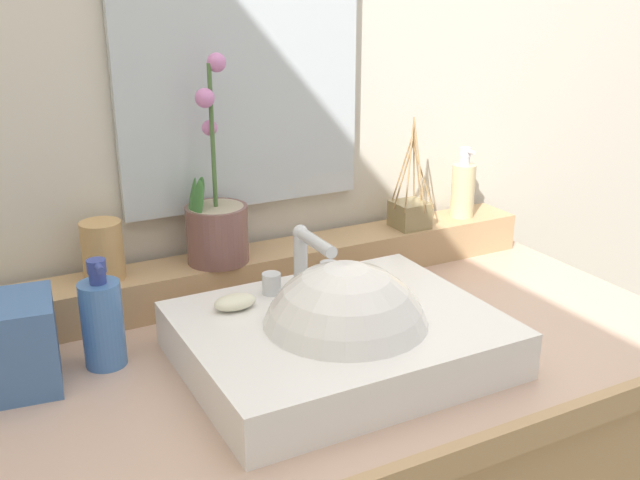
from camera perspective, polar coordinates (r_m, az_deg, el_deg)
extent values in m
cube|color=beige|center=(1.50, -8.75, 13.75)|extent=(2.85, 0.20, 2.63)
cube|color=tan|center=(1.24, -0.74, -9.16)|extent=(1.32, 0.66, 0.04)
cube|color=tan|center=(1.00, 8.35, -17.17)|extent=(1.32, 0.02, 0.04)
cube|color=tan|center=(1.43, -5.60, -2.56)|extent=(1.24, 0.11, 0.08)
cube|color=white|center=(1.18, 1.48, -7.69)|extent=(0.48, 0.39, 0.08)
sphere|color=white|center=(1.16, 1.95, -8.18)|extent=(0.27, 0.27, 0.27)
cylinder|color=silver|center=(1.25, -1.51, -1.58)|extent=(0.02, 0.02, 0.10)
cylinder|color=silver|center=(1.19, -0.35, -0.18)|extent=(0.02, 0.11, 0.02)
sphere|color=silver|center=(1.23, -1.53, 0.59)|extent=(0.03, 0.03, 0.03)
cylinder|color=silver|center=(1.24, -3.78, -3.38)|extent=(0.03, 0.03, 0.04)
cylinder|color=silver|center=(1.29, 0.70, -2.49)|extent=(0.03, 0.03, 0.04)
ellipsoid|color=silver|center=(1.19, -6.59, -4.79)|extent=(0.07, 0.04, 0.02)
cylinder|color=brown|center=(1.37, -7.96, 0.47)|extent=(0.11, 0.11, 0.11)
cylinder|color=tan|center=(1.36, -8.05, 2.36)|extent=(0.10, 0.10, 0.01)
cylinder|color=#476B38|center=(1.32, -8.32, 7.89)|extent=(0.01, 0.01, 0.26)
ellipsoid|color=#387033|center=(1.37, -9.34, 3.42)|extent=(0.04, 0.03, 0.07)
ellipsoid|color=#387033|center=(1.33, -9.44, 2.82)|extent=(0.03, 0.04, 0.08)
ellipsoid|color=#387033|center=(1.34, -9.89, 3.04)|extent=(0.03, 0.03, 0.09)
sphere|color=#C876B3|center=(1.34, -8.54, 8.58)|extent=(0.03, 0.03, 0.03)
sphere|color=#C876B3|center=(1.30, -8.91, 10.80)|extent=(0.03, 0.03, 0.03)
sphere|color=#C876B3|center=(1.31, -8.02, 13.46)|extent=(0.03, 0.03, 0.03)
cylinder|color=beige|center=(1.65, 11.00, 3.77)|extent=(0.05, 0.05, 0.12)
cylinder|color=silver|center=(1.63, 11.15, 6.04)|extent=(0.02, 0.02, 0.02)
cylinder|color=silver|center=(1.63, 11.20, 6.69)|extent=(0.02, 0.02, 0.02)
cylinder|color=silver|center=(1.61, 11.52, 6.72)|extent=(0.01, 0.03, 0.01)
cylinder|color=tan|center=(1.33, -16.47, -0.78)|extent=(0.07, 0.07, 0.10)
cube|color=olive|center=(1.57, 6.96, 1.98)|extent=(0.07, 0.07, 0.06)
cylinder|color=#9E7A4C|center=(1.55, 7.56, 5.58)|extent=(0.03, 0.00, 0.17)
cylinder|color=#9E7A4C|center=(1.56, 7.28, 6.12)|extent=(0.04, 0.04, 0.19)
cylinder|color=#9E7A4C|center=(1.56, 6.53, 5.16)|extent=(0.00, 0.06, 0.13)
cylinder|color=#9E7A4C|center=(1.55, 6.36, 5.43)|extent=(0.03, 0.04, 0.16)
cylinder|color=#9E7A4C|center=(1.53, 6.47, 5.00)|extent=(0.04, 0.01, 0.14)
cylinder|color=#9E7A4C|center=(1.51, 6.92, 5.51)|extent=(0.04, 0.04, 0.18)
cylinder|color=#9E7A4C|center=(1.51, 7.71, 5.74)|extent=(0.00, 0.06, 0.19)
cylinder|color=#9E7A4C|center=(1.54, 7.99, 4.83)|extent=(0.04, 0.04, 0.13)
cylinder|color=#4676B9|center=(1.20, -16.47, -6.27)|extent=(0.06, 0.06, 0.14)
cylinder|color=#31408E|center=(1.17, -16.84, -2.80)|extent=(0.03, 0.03, 0.02)
cylinder|color=#31408E|center=(1.16, -16.93, -1.93)|extent=(0.03, 0.03, 0.02)
cylinder|color=#31408E|center=(1.15, -16.76, -2.04)|extent=(0.01, 0.04, 0.01)
cube|color=#4369A2|center=(1.19, -22.82, -7.50)|extent=(0.15, 0.15, 0.14)
cube|color=silver|center=(1.40, -6.17, 14.52)|extent=(0.48, 0.02, 0.59)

